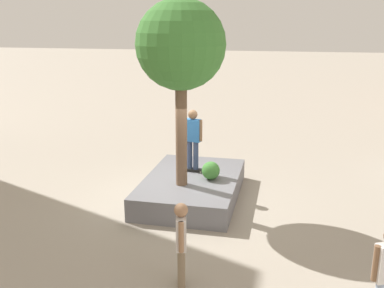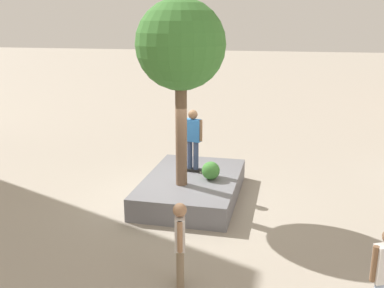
# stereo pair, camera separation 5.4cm
# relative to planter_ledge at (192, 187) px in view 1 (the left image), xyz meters

# --- Properties ---
(ground_plane) EXTENTS (120.00, 120.00, 0.00)m
(ground_plane) POSITION_rel_planter_ledge_xyz_m (0.19, -0.19, -0.28)
(ground_plane) COLOR #9E9384
(planter_ledge) EXTENTS (3.64, 2.38, 0.56)m
(planter_ledge) POSITION_rel_planter_ledge_xyz_m (0.00, 0.00, 0.00)
(planter_ledge) COLOR slate
(planter_ledge) RESTS_ON ground
(plaza_tree) EXTENTS (2.10, 2.10, 4.46)m
(plaza_tree) POSITION_rel_planter_ledge_xyz_m (0.55, -0.14, 3.64)
(plaza_tree) COLOR brown
(plaza_tree) RESTS_ON planter_ledge
(boxwood_shrub) EXTENTS (0.47, 0.47, 0.47)m
(boxwood_shrub) POSITION_rel_planter_ledge_xyz_m (0.04, 0.50, 0.51)
(boxwood_shrub) COLOR #3D7A33
(boxwood_shrub) RESTS_ON planter_ledge
(skateboard) EXTENTS (0.31, 0.82, 0.07)m
(skateboard) POSITION_rel_planter_ledge_xyz_m (-0.48, -0.08, 0.34)
(skateboard) COLOR black
(skateboard) RESTS_ON planter_ledge
(skateboarder) EXTENTS (0.29, 0.54, 1.62)m
(skateboarder) POSITION_rel_planter_ledge_xyz_m (-0.48, -0.08, 1.29)
(skateboarder) COLOR navy
(skateboarder) RESTS_ON skateboard
(pedestrian_crossing) EXTENTS (0.51, 0.27, 1.55)m
(pedestrian_crossing) POSITION_rel_planter_ledge_xyz_m (3.95, 0.68, 0.61)
(pedestrian_crossing) COLOR #847056
(pedestrian_crossing) RESTS_ON ground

